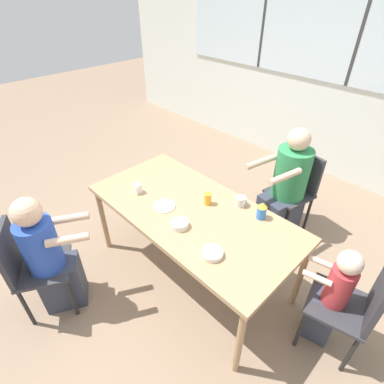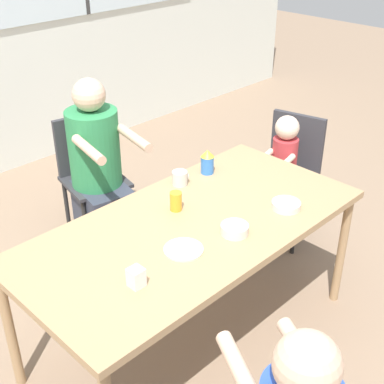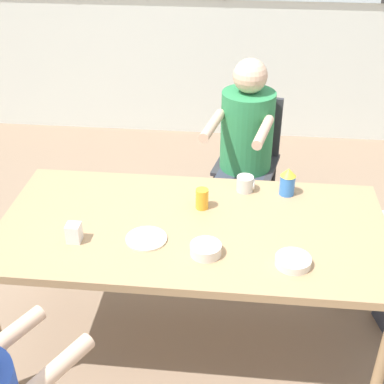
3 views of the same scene
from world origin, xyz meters
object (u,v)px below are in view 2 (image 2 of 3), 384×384
Objects in this scene: milk_carton_small at (136,277)px; bowl_white_shallow at (235,229)px; sippy_cup at (207,161)px; juice_glass at (176,201)px; chair_for_toddler at (290,165)px; person_toddler at (281,183)px; bowl_cereal at (286,205)px; coffee_mug at (180,178)px; chair_for_man_blue_shirt at (89,167)px; person_man_blue_shirt at (99,175)px.

milk_carton_small reaches higher than bowl_white_shallow.
sippy_cup is 1.44× the size of juice_glass.
sippy_cup reaches higher than juice_glass.
person_toddler reaches higher than chair_for_toddler.
person_toddler is 6.23× the size of bowl_cereal.
chair_for_toddler is 1.08m from coffee_mug.
sippy_cup is at bearing 112.45° from chair_for_man_blue_shirt.
person_man_blue_shirt is at bearing 33.23° from person_toddler.
bowl_cereal is (0.21, -0.58, -0.02)m from coffee_mug.
milk_carton_small reaches higher than bowl_cereal.
juice_glass is at bearing -157.64° from sippy_cup.
sippy_cup reaches higher than bowl_cereal.
person_toddler is at bearing -4.94° from sippy_cup.
person_toddler is (0.87, -1.03, -0.07)m from chair_for_man_blue_shirt.
sippy_cup reaches higher than bowl_white_shallow.
chair_for_toddler is 1.33m from bowl_white_shallow.
person_man_blue_shirt reaches higher than chair_for_toddler.
juice_glass is (-1.10, -0.11, 0.36)m from person_toddler.
sippy_cup reaches higher than milk_carton_small.
bowl_white_shallow is (-0.16, -0.55, -0.02)m from coffee_mug.
sippy_cup is 0.98× the size of bowl_cereal.
sippy_cup is (-0.83, 0.02, 0.31)m from chair_for_toddler.
bowl_cereal is at bearing 110.72° from person_man_blue_shirt.
bowl_white_shallow is at bearing 94.63° from chair_for_man_blue_shirt.
milk_carton_small is (-0.78, -1.47, 0.28)m from chair_for_man_blue_shirt.
person_man_blue_shirt reaches higher than sippy_cup.
person_toddler reaches higher than juice_glass.
chair_for_man_blue_shirt is at bearing 100.76° from sippy_cup.
person_toddler is (0.90, -0.86, -0.08)m from person_man_blue_shirt.
bowl_white_shallow is (0.05, -0.36, -0.03)m from juice_glass.
chair_for_man_blue_shirt reaches higher than milk_carton_small.
bowl_cereal is at bearing -43.54° from juice_glass.
bowl_cereal is (-0.83, -0.54, 0.26)m from chair_for_toddler.
sippy_cup is (0.18, -0.97, 0.31)m from chair_for_man_blue_shirt.
person_man_blue_shirt is 1.27× the size of person_toddler.
person_man_blue_shirt is 11.68× the size of juice_glass.
milk_carton_small is at bearing -148.81° from juice_glass.
chair_for_man_blue_shirt is 0.17m from person_man_blue_shirt.
milk_carton_small reaches higher than coffee_mug.
milk_carton_small is at bearing -152.48° from sippy_cup.
juice_glass is at bearing 31.19° from milk_carton_small.
chair_for_toddler reaches higher than bowl_cereal.
bowl_cereal is (0.96, -0.07, -0.03)m from milk_carton_small.
chair_for_toddler is 5.96× the size of sippy_cup.
chair_for_man_blue_shirt is 1.00m from coffee_mug.
sippy_cup is at bearing 75.22° from chair_for_toddler.
bowl_cereal is at bearing -89.97° from sippy_cup.
sippy_cup is (0.21, -0.01, 0.04)m from coffee_mug.
milk_carton_small is at bearing 91.92° from person_toddler.
milk_carton_small is at bearing -145.68° from coffee_mug.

